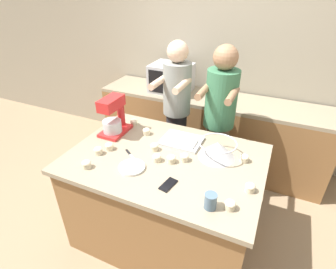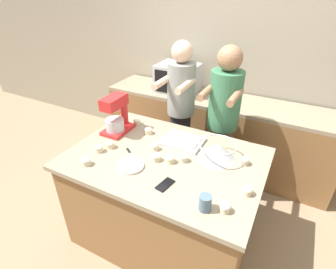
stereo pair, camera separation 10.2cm
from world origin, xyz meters
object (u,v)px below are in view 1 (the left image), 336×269
at_px(person_right, 218,123).
at_px(cupcake_11, 154,147).
at_px(stand_mixer, 114,118).
at_px(cupcake_3, 109,146).
at_px(cupcake_4, 244,158).
at_px(cell_phone, 168,185).
at_px(cupcake_2, 157,157).
at_px(cupcake_7, 98,150).
at_px(cupcake_10, 87,164).
at_px(person_left, 176,115).
at_px(baking_tray, 182,140).
at_px(drinking_glass, 211,201).
at_px(cupcake_8, 230,205).
at_px(cupcake_1, 146,131).
at_px(cupcake_0, 171,159).
at_px(small_plate, 132,167).
at_px(mixing_bowl, 217,149).
at_px(cupcake_5, 134,122).
at_px(knife, 131,155).
at_px(microwave_oven, 171,78).
at_px(cupcake_9, 184,157).
at_px(cupcake_6, 250,187).

xyz_separation_m(person_right, cupcake_11, (-0.36, -0.71, 0.05)).
distance_m(stand_mixer, cupcake_3, 0.31).
bearing_deg(cupcake_4, cell_phone, -130.61).
height_order(cupcake_2, cupcake_7, same).
xyz_separation_m(person_right, cupcake_10, (-0.72, -1.14, 0.05)).
distance_m(stand_mixer, cupcake_4, 1.19).
xyz_separation_m(person_left, baking_tray, (0.26, -0.51, 0.03)).
distance_m(baking_tray, cell_phone, 0.58).
relative_size(stand_mixer, drinking_glass, 3.32).
distance_m(cupcake_3, cupcake_4, 1.10).
height_order(cupcake_2, cupcake_8, same).
bearing_deg(cupcake_11, cupcake_1, 132.49).
bearing_deg(cupcake_0, cupcake_3, -174.79).
distance_m(small_plate, cupcake_10, 0.34).
xyz_separation_m(mixing_bowl, cupcake_4, (0.21, 0.03, -0.04)).
relative_size(baking_tray, cupcake_1, 4.95).
height_order(cupcake_3, cupcake_4, same).
distance_m(stand_mixer, cupcake_10, 0.56).
relative_size(drinking_glass, small_plate, 0.53).
xyz_separation_m(stand_mixer, cupcake_10, (0.11, -0.53, -0.12)).
xyz_separation_m(person_right, cell_phone, (-0.07, -1.07, 0.02)).
bearing_deg(small_plate, cupcake_4, 30.08).
bearing_deg(person_left, person_right, 0.08).
height_order(stand_mixer, cupcake_7, stand_mixer).
bearing_deg(small_plate, cupcake_1, 105.91).
height_order(person_left, cupcake_5, person_left).
xyz_separation_m(cupcake_7, cupcake_10, (0.03, -0.19, 0.00)).
height_order(knife, cupcake_7, cupcake_7).
height_order(microwave_oven, cupcake_3, microwave_oven).
height_order(small_plate, cupcake_2, cupcake_2).
relative_size(person_left, cupcake_3, 23.94).
height_order(person_left, stand_mixer, person_left).
bearing_deg(cupcake_7, cupcake_9, 16.70).
height_order(person_left, cupcake_2, person_left).
height_order(mixing_bowl, microwave_oven, microwave_oven).
relative_size(person_left, cupcake_7, 23.94).
xyz_separation_m(mixing_bowl, cupcake_1, (-0.68, 0.08, -0.04)).
bearing_deg(cupcake_2, cupcake_10, -146.47).
height_order(person_right, baking_tray, person_right).
height_order(person_right, cupcake_11, person_right).
bearing_deg(cupcake_5, person_right, 28.66).
bearing_deg(cupcake_10, cupcake_11, 49.85).
relative_size(cupcake_6, cupcake_8, 1.00).
bearing_deg(cupcake_10, person_right, 57.78).
bearing_deg(cupcake_9, cupcake_2, -154.65).
bearing_deg(cupcake_3, cupcake_1, 64.95).
xyz_separation_m(cupcake_1, cupcake_8, (0.91, -0.59, 0.00)).
bearing_deg(cupcake_6, cupcake_5, 157.77).
distance_m(cupcake_1, cupcake_4, 0.90).
distance_m(person_left, cupcake_2, 0.87).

